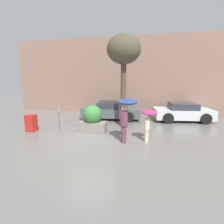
{
  "coord_description": "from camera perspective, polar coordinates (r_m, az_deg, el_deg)",
  "views": [
    {
      "loc": [
        2.85,
        -7.46,
        2.87
      ],
      "look_at": [
        0.69,
        1.6,
        1.05
      ],
      "focal_mm": 28.0,
      "sensor_mm": 36.0,
      "label": 1
    }
  ],
  "objects": [
    {
      "name": "ground_plane",
      "position": [
        8.49,
        -7.15,
        -8.79
      ],
      "size": [
        40.0,
        40.0,
        0.0
      ],
      "primitive_type": "plane",
      "color": "slate"
    },
    {
      "name": "building_facade",
      "position": [
        14.25,
        1.91,
        11.56
      ],
      "size": [
        18.0,
        0.3,
        6.0
      ],
      "color": "#8C6B5B",
      "rests_on": "ground"
    },
    {
      "name": "planter_box",
      "position": [
        9.37,
        -6.31,
        -2.28
      ],
      "size": [
        1.47,
        1.01,
        1.46
      ],
      "color": "gray",
      "rests_on": "ground"
    },
    {
      "name": "person_adult",
      "position": [
        7.61,
        4.64,
        0.41
      ],
      "size": [
        0.83,
        0.83,
        1.99
      ],
      "rotation": [
        0.0,
        0.0,
        0.24
      ],
      "color": "brown",
      "rests_on": "ground"
    },
    {
      "name": "person_child",
      "position": [
        7.93,
        11.87,
        -1.86
      ],
      "size": [
        0.67,
        0.67,
        1.46
      ],
      "rotation": [
        0.0,
        0.0,
        0.53
      ],
      "color": "beige",
      "rests_on": "ground"
    },
    {
      "name": "parked_car_near",
      "position": [
        12.46,
        -0.24,
        0.47
      ],
      "size": [
        4.26,
        2.46,
        1.21
      ],
      "rotation": [
        0.0,
        0.0,
        1.7
      ],
      "color": "#4C5156",
      "rests_on": "ground"
    },
    {
      "name": "parked_car_far",
      "position": [
        12.83,
        22.01,
        -0.04
      ],
      "size": [
        4.02,
        2.53,
        1.21
      ],
      "rotation": [
        0.0,
        0.0,
        1.74
      ],
      "color": "silver",
      "rests_on": "ground"
    },
    {
      "name": "street_tree",
      "position": [
        10.32,
        3.88,
        18.94
      ],
      "size": [
        1.92,
        1.92,
        5.25
      ],
      "color": "brown",
      "rests_on": "ground"
    },
    {
      "name": "parking_meter",
      "position": [
        10.05,
        -16.94,
        -0.8
      ],
      "size": [
        0.14,
        0.14,
        1.24
      ],
      "color": "#595B60",
      "rests_on": "ground"
    },
    {
      "name": "newspaper_box",
      "position": [
        10.5,
        -24.88,
        -3.32
      ],
      "size": [
        0.5,
        0.44,
        0.9
      ],
      "color": "#B2231E",
      "rests_on": "ground"
    }
  ]
}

